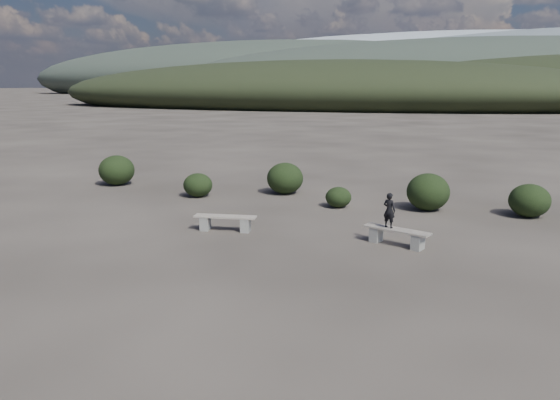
% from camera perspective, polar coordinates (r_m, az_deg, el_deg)
% --- Properties ---
extents(ground, '(1200.00, 1200.00, 0.00)m').
position_cam_1_polar(ground, '(11.96, -6.41, -8.40)').
color(ground, '#302A25').
rests_on(ground, ground).
extents(bench_left, '(1.84, 0.71, 0.45)m').
position_cam_1_polar(bench_left, '(15.83, -5.75, -2.27)').
color(bench_left, gray).
rests_on(bench_left, ground).
extents(bench_right, '(1.82, 0.91, 0.45)m').
position_cam_1_polar(bench_right, '(14.66, 12.08, -3.64)').
color(bench_right, gray).
rests_on(bench_right, ground).
extents(seated_person, '(0.40, 0.33, 0.94)m').
position_cam_1_polar(seated_person, '(14.60, 11.34, -1.05)').
color(seated_person, black).
rests_on(seated_person, bench_right).
extents(shrub_a, '(1.09, 1.09, 0.89)m').
position_cam_1_polar(shrub_a, '(20.77, -8.58, 1.56)').
color(shrub_a, black).
rests_on(shrub_a, ground).
extents(shrub_b, '(1.41, 1.41, 1.21)m').
position_cam_1_polar(shrub_b, '(21.10, 0.53, 2.29)').
color(shrub_b, black).
rests_on(shrub_b, ground).
extents(shrub_c, '(0.89, 0.89, 0.71)m').
position_cam_1_polar(shrub_c, '(18.87, 6.12, 0.30)').
color(shrub_c, black).
rests_on(shrub_c, ground).
extents(shrub_d, '(1.43, 1.43, 1.25)m').
position_cam_1_polar(shrub_d, '(18.96, 15.22, 0.83)').
color(shrub_d, black).
rests_on(shrub_d, ground).
extents(shrub_e, '(1.28, 1.28, 1.06)m').
position_cam_1_polar(shrub_e, '(19.10, 24.62, -0.05)').
color(shrub_e, black).
rests_on(shrub_e, ground).
extents(shrub_f, '(1.48, 1.48, 1.25)m').
position_cam_1_polar(shrub_f, '(23.98, -16.70, 3.00)').
color(shrub_f, black).
rests_on(shrub_f, ground).
extents(mountain_ridges, '(500.00, 400.00, 56.00)m').
position_cam_1_polar(mountain_ridges, '(349.34, 18.69, 12.42)').
color(mountain_ridges, black).
rests_on(mountain_ridges, ground).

